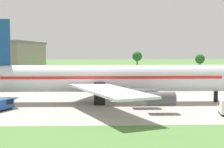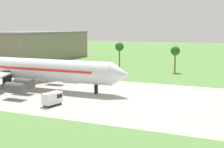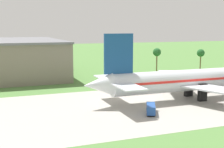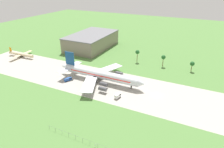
# 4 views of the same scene
# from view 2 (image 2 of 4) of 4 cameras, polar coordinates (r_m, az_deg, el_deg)

# --- Properties ---
(ground_plane) EXTENTS (600.00, 600.00, 0.00)m
(ground_plane) POSITION_cam_2_polar(r_m,az_deg,el_deg) (74.75, 8.83, -4.91)
(ground_plane) COLOR #517F3D
(taxiway_strip) EXTENTS (320.00, 44.00, 0.02)m
(taxiway_strip) POSITION_cam_2_polar(r_m,az_deg,el_deg) (74.75, 8.83, -4.90)
(taxiway_strip) COLOR #A8A399
(taxiway_strip) RESTS_ON ground_plane
(jet_airliner) EXTENTS (69.22, 52.92, 18.78)m
(jet_airliner) POSITION_cam_2_polar(r_m,az_deg,el_deg) (94.90, -16.68, 1.02)
(jet_airliner) COLOR silver
(jet_airliner) RESTS_ON ground_plane
(fuel_truck) EXTENTS (2.84, 5.01, 2.92)m
(fuel_truck) POSITION_cam_2_polar(r_m,az_deg,el_deg) (70.75, -10.81, -4.43)
(fuel_truck) COLOR black
(fuel_truck) RESTS_ON ground_plane
(terminal_building) EXTENTS (36.72, 61.20, 15.07)m
(terminal_building) POSITION_cam_2_polar(r_m,az_deg,el_deg) (175.14, -14.42, 5.05)
(terminal_building) COLOR slate
(terminal_building) RESTS_ON ground_plane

